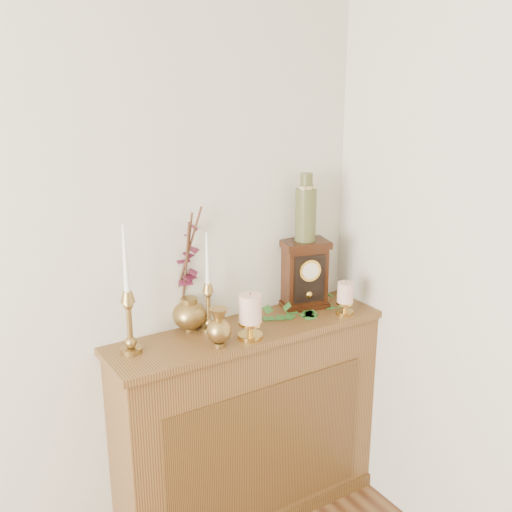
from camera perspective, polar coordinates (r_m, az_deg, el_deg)
console_shelf at (r=2.78m, az=-0.59°, el=-16.13°), size 1.24×0.34×0.93m
candlestick_left at (r=2.31m, az=-12.03°, el=-5.25°), size 0.08×0.08×0.51m
candlestick_center at (r=2.47m, az=-4.58°, el=-4.15°), size 0.07×0.07×0.42m
bud_vase at (r=2.35m, az=-3.56°, el=-6.85°), size 0.10×0.10×0.16m
ginger_jar at (r=2.49m, az=-6.56°, el=-1.62°), size 0.21×0.23×0.53m
pillar_candle_left at (r=2.41m, az=-0.55°, el=-5.57°), size 0.10×0.10×0.20m
pillar_candle_right at (r=2.68m, az=8.49°, el=-3.83°), size 0.08×0.08×0.16m
ivy_garland at (r=2.68m, az=3.55°, el=-5.27°), size 0.42×0.20×0.08m
mantel_clock at (r=2.73m, az=4.63°, el=-1.76°), size 0.24×0.19×0.31m
ceramic_vase at (r=2.65m, az=4.76°, el=4.31°), size 0.09×0.09×0.30m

